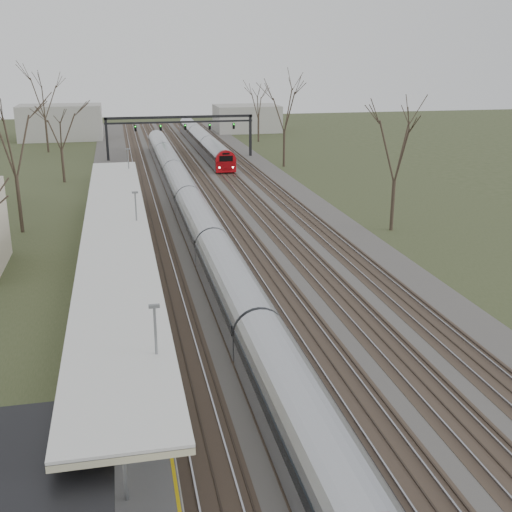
{
  "coord_description": "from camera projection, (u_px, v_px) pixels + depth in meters",
  "views": [
    {
      "loc": [
        -8.62,
        -7.69,
        14.73
      ],
      "look_at": [
        -0.22,
        31.28,
        2.0
      ],
      "focal_mm": 45.0,
      "sensor_mm": 36.0,
      "label": 1
    }
  ],
  "objects": [
    {
      "name": "tree_east_far",
      "position": [
        396.0,
        146.0,
        53.08
      ],
      "size": [
        5.0,
        5.0,
        10.3
      ],
      "color": "#2D231C",
      "rests_on": "ground"
    },
    {
      "name": "train_near",
      "position": [
        189.0,
        203.0,
        58.78
      ],
      "size": [
        2.62,
        90.21,
        3.05
      ],
      "color": "#9FA2A9",
      "rests_on": "ground"
    },
    {
      "name": "track_bed",
      "position": [
        211.0,
        204.0,
        64.62
      ],
      "size": [
        24.0,
        160.0,
        0.22
      ],
      "color": "#474442",
      "rests_on": "ground"
    },
    {
      "name": "tree_west_far",
      "position": [
        12.0,
        138.0,
        52.22
      ],
      "size": [
        5.5,
        5.5,
        11.33
      ],
      "color": "#2D231C",
      "rests_on": "ground"
    },
    {
      "name": "passenger",
      "position": [
        135.0,
        433.0,
        22.51
      ],
      "size": [
        0.65,
        0.79,
        1.87
      ],
      "primitive_type": "imported",
      "rotation": [
        0.0,
        0.0,
        1.23
      ],
      "color": "#325162",
      "rests_on": "platform"
    },
    {
      "name": "train_far",
      "position": [
        202.0,
        140.0,
        100.74
      ],
      "size": [
        2.62,
        45.21,
        3.05
      ],
      "color": "#9FA2A9",
      "rests_on": "ground"
    },
    {
      "name": "canopy",
      "position": [
        116.0,
        228.0,
        41.08
      ],
      "size": [
        4.1,
        50.0,
        3.11
      ],
      "color": "slate",
      "rests_on": "platform"
    },
    {
      "name": "platform",
      "position": [
        119.0,
        258.0,
        46.33
      ],
      "size": [
        3.5,
        69.0,
        1.0
      ],
      "primitive_type": "cube",
      "color": "#9E9B93",
      "rests_on": "ground"
    },
    {
      "name": "signal_gantry",
      "position": [
        180.0,
        124.0,
        91.08
      ],
      "size": [
        21.0,
        0.59,
        6.08
      ],
      "color": "black",
      "rests_on": "ground"
    }
  ]
}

